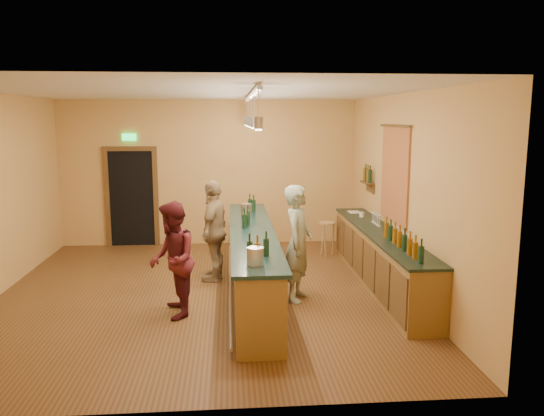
{
  "coord_description": "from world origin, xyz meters",
  "views": [
    {
      "loc": [
        0.45,
        -8.29,
        2.81
      ],
      "look_at": [
        1.14,
        0.2,
        1.36
      ],
      "focal_mm": 35.0,
      "sensor_mm": 36.0,
      "label": 1
    }
  ],
  "objects": [
    {
      "name": "ceiling",
      "position": [
        0.0,
        0.0,
        3.2
      ],
      "size": [
        6.5,
        7.0,
        0.02
      ],
      "primitive_type": "cube",
      "color": "silver",
      "rests_on": "wall_back"
    },
    {
      "name": "wall_front",
      "position": [
        0.0,
        -3.5,
        1.6
      ],
      "size": [
        6.5,
        0.02,
        3.2
      ],
      "primitive_type": "cube",
      "color": "tan",
      "rests_on": "floor"
    },
    {
      "name": "customer_a",
      "position": [
        -0.37,
        -0.96,
        0.83
      ],
      "size": [
        0.74,
        0.89,
        1.66
      ],
      "primitive_type": "imported",
      "rotation": [
        0.0,
        0.0,
        -1.42
      ],
      "color": "#59191E",
      "rests_on": "floor"
    },
    {
      "name": "bar_stool",
      "position": [
        2.44,
        2.2,
        0.56
      ],
      "size": [
        0.34,
        0.34,
        0.7
      ],
      "rotation": [
        0.0,
        0.0,
        0.01
      ],
      "color": "#A17149",
      "rests_on": "floor"
    },
    {
      "name": "bottle_shelf",
      "position": [
        3.17,
        1.9,
        1.67
      ],
      "size": [
        0.17,
        0.55,
        0.54
      ],
      "color": "#533619",
      "rests_on": "wall_right"
    },
    {
      "name": "tapestry",
      "position": [
        3.23,
        0.4,
        1.85
      ],
      "size": [
        0.03,
        1.4,
        1.6
      ],
      "primitive_type": "cube",
      "color": "maroon",
      "rests_on": "wall_right"
    },
    {
      "name": "doorway",
      "position": [
        -1.7,
        3.47,
        1.13
      ],
      "size": [
        1.15,
        0.09,
        2.48
      ],
      "color": "black",
      "rests_on": "wall_back"
    },
    {
      "name": "wall_right",
      "position": [
        3.25,
        0.0,
        1.6
      ],
      "size": [
        0.02,
        7.0,
        3.2
      ],
      "primitive_type": "cube",
      "color": "tan",
      "rests_on": "floor"
    },
    {
      "name": "bartender",
      "position": [
        1.49,
        -0.39,
        0.9
      ],
      "size": [
        0.65,
        0.77,
        1.8
      ],
      "primitive_type": "imported",
      "rotation": [
        0.0,
        0.0,
        1.19
      ],
      "color": "gray",
      "rests_on": "floor"
    },
    {
      "name": "back_counter",
      "position": [
        2.97,
        0.18,
        0.49
      ],
      "size": [
        0.6,
        4.55,
        1.27
      ],
      "color": "brown",
      "rests_on": "floor"
    },
    {
      "name": "customer_b",
      "position": [
        0.18,
        0.75,
        0.88
      ],
      "size": [
        0.7,
        1.11,
        1.76
      ],
      "primitive_type": "imported",
      "rotation": [
        0.0,
        0.0,
        -1.85
      ],
      "color": "#997A51",
      "rests_on": "floor"
    },
    {
      "name": "pendant_track",
      "position": [
        0.8,
        -0.0,
        2.98
      ],
      "size": [
        0.11,
        4.6,
        0.5
      ],
      "color": "silver",
      "rests_on": "ceiling"
    },
    {
      "name": "floor",
      "position": [
        0.0,
        0.0,
        0.0
      ],
      "size": [
        7.0,
        7.0,
        0.0
      ],
      "primitive_type": "plane",
      "color": "#502C16",
      "rests_on": "ground"
    },
    {
      "name": "wall_back",
      "position": [
        0.0,
        3.5,
        1.6
      ],
      "size": [
        6.5,
        0.02,
        3.2
      ],
      "primitive_type": "cube",
      "color": "tan",
      "rests_on": "floor"
    },
    {
      "name": "tasting_bar",
      "position": [
        0.8,
        -0.0,
        0.61
      ],
      "size": [
        0.73,
        5.1,
        1.38
      ],
      "color": "brown",
      "rests_on": "floor"
    }
  ]
}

